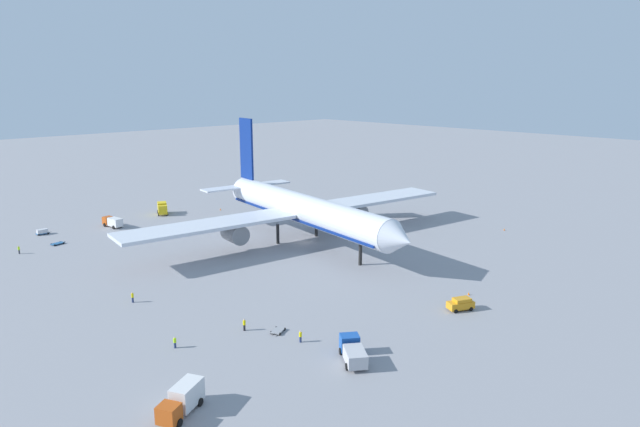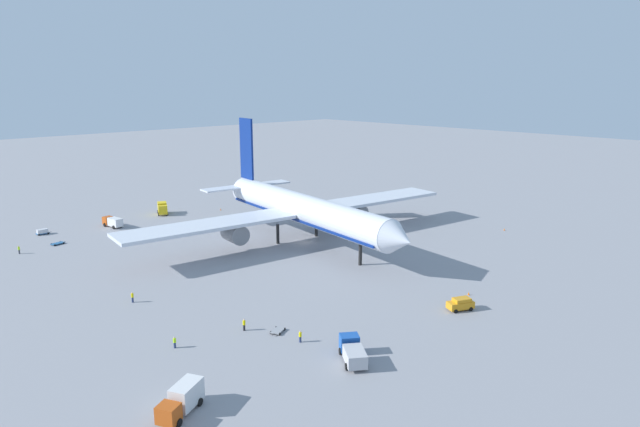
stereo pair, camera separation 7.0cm
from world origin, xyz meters
TOP-DOWN VIEW (x-y plane):
  - ground_plane at (0.00, 0.00)m, footprint 600.00×600.00m
  - airliner at (-1.34, 0.08)m, footprint 67.76×81.73m
  - service_truck_0 at (40.04, -54.47)m, footprint 4.90×6.77m
  - service_truck_1 at (44.98, -32.47)m, footprint 6.78×5.79m
  - service_truck_2 at (-43.15, -25.07)m, footprint 6.40×2.97m
  - service_truck_3 at (-47.34, -9.23)m, footprint 5.74×4.33m
  - service_van at (45.43, -7.89)m, footprint 3.44×4.57m
  - baggage_cart_0 at (-36.84, -40.63)m, footprint 1.96×3.39m
  - baggage_cart_1 at (31.63, -33.99)m, footprint 2.30×2.96m
  - baggage_cart_2 at (-48.11, -40.09)m, footprint 1.53×3.38m
  - ground_worker_0 at (27.81, -37.15)m, footprint 0.56×0.56m
  - ground_worker_1 at (36.26, -33.78)m, footprint 0.44×0.44m
  - ground_worker_2 at (6.48, -43.96)m, footprint 0.51×0.51m
  - ground_worker_3 at (25.73, -47.23)m, footprint 0.51×0.51m
  - ground_worker_4 at (-35.28, -48.94)m, footprint 0.50×0.50m
  - traffic_cone_0 at (-40.40, 4.90)m, footprint 0.36×0.36m
  - traffic_cone_1 at (-44.89, 28.31)m, footprint 0.36×0.36m
  - traffic_cone_2 at (25.89, 42.14)m, footprint 0.36×0.36m
  - traffic_cone_3 at (-32.02, 26.20)m, footprint 0.36×0.36m
  - traffic_cone_4 at (42.89, -1.35)m, footprint 0.36×0.36m

SIDE VIEW (x-z plane):
  - ground_plane at x=0.00m, z-range 0.00..0.00m
  - baggage_cart_1 at x=31.63m, z-range 0.06..0.46m
  - baggage_cart_0 at x=-36.84m, z-range 0.07..0.47m
  - traffic_cone_0 at x=-40.40m, z-range 0.00..0.55m
  - traffic_cone_1 at x=-44.89m, z-range 0.00..0.55m
  - traffic_cone_2 at x=25.89m, z-range 0.00..0.55m
  - traffic_cone_3 at x=-32.02m, z-range 0.00..0.55m
  - traffic_cone_4 at x=42.89m, z-range 0.00..0.55m
  - baggage_cart_2 at x=-48.11m, z-range 0.07..1.33m
  - ground_worker_3 at x=25.73m, z-range 0.01..1.64m
  - ground_worker_1 at x=36.26m, z-range 0.01..1.71m
  - ground_worker_4 at x=-35.28m, z-range 0.02..1.78m
  - ground_worker_2 at x=6.48m, z-range 0.02..1.81m
  - ground_worker_0 at x=27.81m, z-range 0.02..1.81m
  - service_van at x=45.43m, z-range 0.05..2.02m
  - service_truck_1 at x=44.98m, z-range 0.07..2.65m
  - service_truck_2 at x=-43.15m, z-range 0.17..2.62m
  - service_truck_0 at x=40.04m, z-range 0.11..3.11m
  - service_truck_3 at x=-47.34m, z-range 0.14..3.27m
  - airliner at x=-1.34m, z-range -5.66..20.67m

